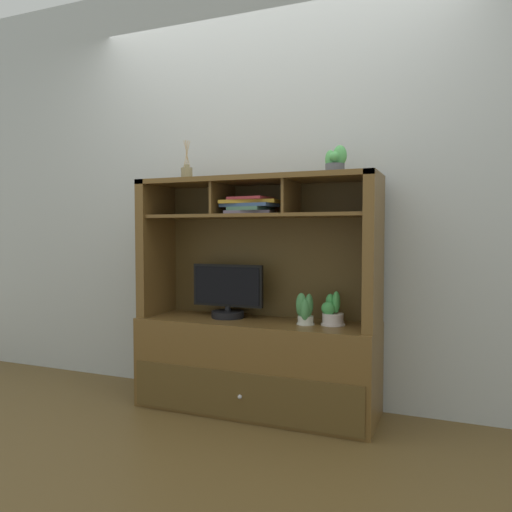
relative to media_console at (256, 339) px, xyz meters
The scene contains 9 objects.
floor_plane 0.45m from the media_console, 90.00° to the right, with size 6.00×6.00×0.02m, color brown.
back_wall 1.00m from the media_console, 90.00° to the left, with size 6.00×0.02×2.80m, color #AEB3B2.
media_console is the anchor object (origin of this frame).
tv_monitor 0.33m from the media_console, behind, with size 0.46×0.20×0.33m.
potted_orchid 0.37m from the media_console, ahead, with size 0.11×0.11×0.18m.
potted_fern 0.50m from the media_console, ahead, with size 0.14×0.14×0.20m.
magazine_stack_left 0.81m from the media_console, 111.05° to the right, with size 0.35×0.25×0.10m.
diffuser_bottle 1.12m from the media_console, behind, with size 0.07×0.07×0.25m.
potted_succulent 1.14m from the media_console, ahead, with size 0.13×0.12×0.16m.
Camera 1 is at (1.11, -2.75, 1.08)m, focal length 34.66 mm.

